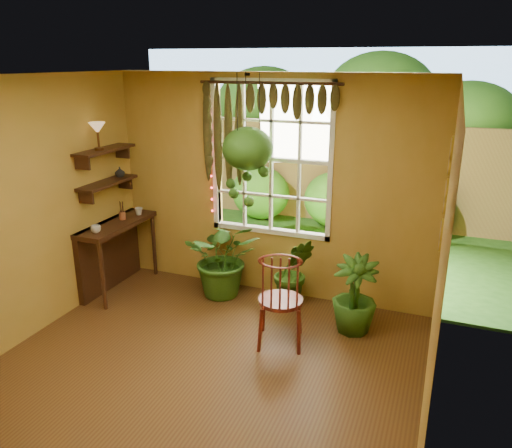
# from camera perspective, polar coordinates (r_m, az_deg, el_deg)

# --- Properties ---
(floor) EXTENTS (4.50, 4.50, 0.00)m
(floor) POSITION_cam_1_polar(r_m,az_deg,el_deg) (4.75, -8.31, -18.50)
(floor) COLOR brown
(floor) RESTS_ON ground
(ceiling) EXTENTS (4.50, 4.50, 0.00)m
(ceiling) POSITION_cam_1_polar(r_m,az_deg,el_deg) (3.82, -10.21, 16.10)
(ceiling) COLOR white
(ceiling) RESTS_ON wall_back
(wall_back) EXTENTS (4.00, 0.00, 4.00)m
(wall_back) POSITION_cam_1_polar(r_m,az_deg,el_deg) (6.04, 1.64, 4.10)
(wall_back) COLOR gold
(wall_back) RESTS_ON floor
(wall_right) EXTENTS (0.00, 4.50, 4.50)m
(wall_right) POSITION_cam_1_polar(r_m,az_deg,el_deg) (3.58, 19.96, -7.27)
(wall_right) COLOR gold
(wall_right) RESTS_ON floor
(window) EXTENTS (1.52, 0.10, 1.86)m
(window) POSITION_cam_1_polar(r_m,az_deg,el_deg) (5.99, 1.77, 7.42)
(window) COLOR white
(window) RESTS_ON wall_back
(valance_vine) EXTENTS (1.70, 0.12, 1.10)m
(valance_vine) POSITION_cam_1_polar(r_m,az_deg,el_deg) (5.83, 0.61, 12.85)
(valance_vine) COLOR #3A1D10
(valance_vine) RESTS_ON window
(string_lights) EXTENTS (0.03, 0.03, 1.54)m
(string_lights) POSITION_cam_1_polar(r_m,az_deg,el_deg) (6.19, -5.22, 8.18)
(string_lights) COLOR #FF2633
(string_lights) RESTS_ON window
(wall_plates) EXTENTS (0.04, 0.32, 1.10)m
(wall_plates) POSITION_cam_1_polar(r_m,az_deg,el_deg) (5.21, 20.79, 2.87)
(wall_plates) COLOR beige
(wall_plates) RESTS_ON wall_right
(counter_ledge) EXTENTS (0.40, 1.20, 0.90)m
(counter_ledge) POSITION_cam_1_polar(r_m,az_deg,el_deg) (6.63, -16.17, -2.57)
(counter_ledge) COLOR #3A1D10
(counter_ledge) RESTS_ON floor
(shelf_lower) EXTENTS (0.25, 0.90, 0.04)m
(shelf_lower) POSITION_cam_1_polar(r_m,az_deg,el_deg) (6.36, -16.59, 4.55)
(shelf_lower) COLOR #3A1D10
(shelf_lower) RESTS_ON wall_left
(shelf_upper) EXTENTS (0.25, 0.90, 0.04)m
(shelf_upper) POSITION_cam_1_polar(r_m,az_deg,el_deg) (6.29, -16.92, 8.09)
(shelf_upper) COLOR #3A1D10
(shelf_upper) RESTS_ON wall_left
(backyard) EXTENTS (14.00, 10.00, 12.00)m
(backyard) POSITION_cam_1_polar(r_m,az_deg,el_deg) (10.40, 11.72, 9.35)
(backyard) COLOR #1F4F16
(backyard) RESTS_ON ground
(windsor_chair) EXTENTS (0.57, 0.59, 1.24)m
(windsor_chair) POSITION_cam_1_polar(r_m,az_deg,el_deg) (5.20, 2.80, -10.13)
(windsor_chair) COLOR maroon
(windsor_chair) RESTS_ON floor
(potted_plant_left) EXTENTS (1.11, 1.04, 1.00)m
(potted_plant_left) POSITION_cam_1_polar(r_m,az_deg,el_deg) (6.19, -3.67, -3.82)
(potted_plant_left) COLOR #204813
(potted_plant_left) RESTS_ON floor
(potted_plant_mid) EXTENTS (0.59, 0.54, 0.86)m
(potted_plant_mid) POSITION_cam_1_polar(r_m,az_deg,el_deg) (5.97, 4.34, -5.49)
(potted_plant_mid) COLOR #204813
(potted_plant_mid) RESTS_ON floor
(potted_plant_right) EXTENTS (0.52, 0.52, 0.86)m
(potted_plant_right) POSITION_cam_1_polar(r_m,az_deg,el_deg) (5.50, 11.19, -7.93)
(potted_plant_right) COLOR #204813
(potted_plant_right) RESTS_ON floor
(hanging_basket) EXTENTS (0.57, 0.57, 1.45)m
(hanging_basket) POSITION_cam_1_polar(r_m,az_deg,el_deg) (5.63, -0.95, 8.10)
(hanging_basket) COLOR black
(hanging_basket) RESTS_ON ceiling
(cup_a) EXTENTS (0.13, 0.13, 0.09)m
(cup_a) POSITION_cam_1_polar(r_m,az_deg,el_deg) (6.12, -17.84, -0.55)
(cup_a) COLOR silver
(cup_a) RESTS_ON counter_ledge
(cup_b) EXTENTS (0.11, 0.11, 0.09)m
(cup_b) POSITION_cam_1_polar(r_m,az_deg,el_deg) (6.68, -13.26, 1.42)
(cup_b) COLOR beige
(cup_b) RESTS_ON counter_ledge
(brush_jar) EXTENTS (0.08, 0.08, 0.30)m
(brush_jar) POSITION_cam_1_polar(r_m,az_deg,el_deg) (6.51, -15.08, 1.49)
(brush_jar) COLOR brown
(brush_jar) RESTS_ON counter_ledge
(shelf_vase) EXTENTS (0.13, 0.13, 0.13)m
(shelf_vase) POSITION_cam_1_polar(r_m,az_deg,el_deg) (6.54, -15.30, 5.74)
(shelf_vase) COLOR #B2AD99
(shelf_vase) RESTS_ON shelf_lower
(tiffany_lamp) EXTENTS (0.19, 0.19, 0.32)m
(tiffany_lamp) POSITION_cam_1_polar(r_m,az_deg,el_deg) (6.15, -17.68, 10.23)
(tiffany_lamp) COLOR brown
(tiffany_lamp) RESTS_ON shelf_upper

